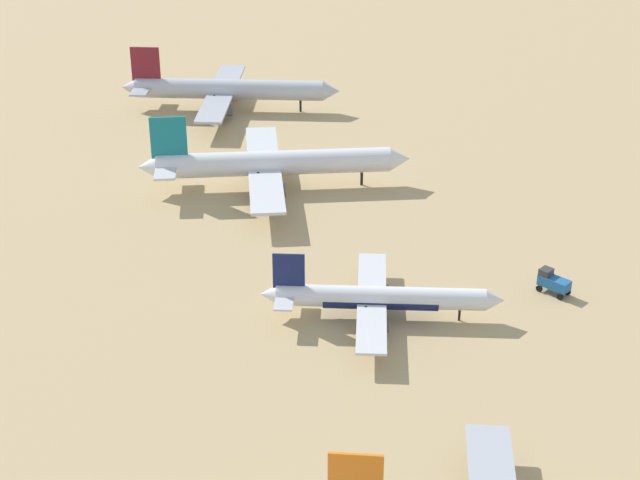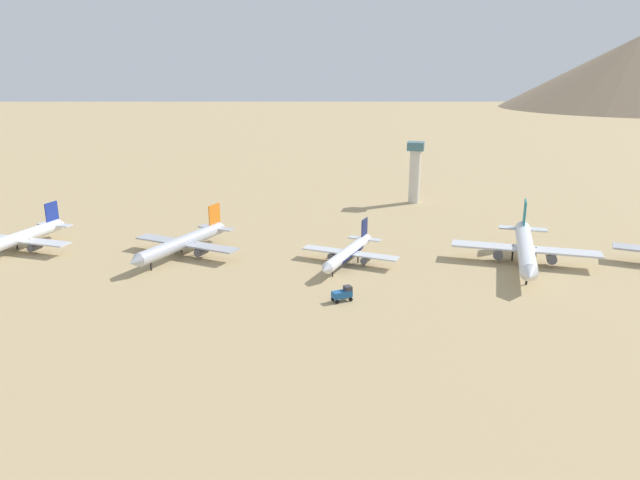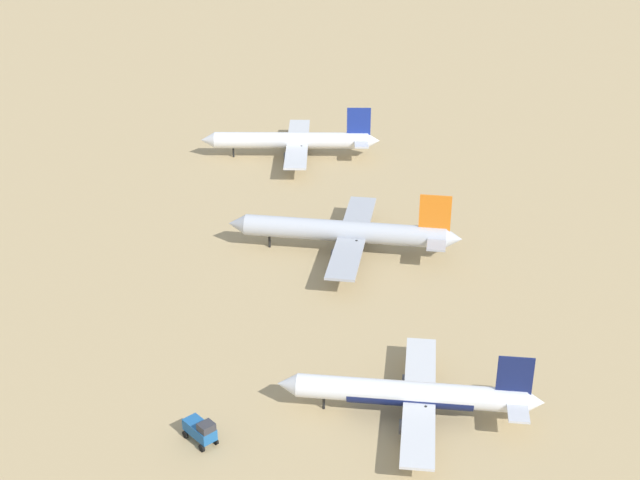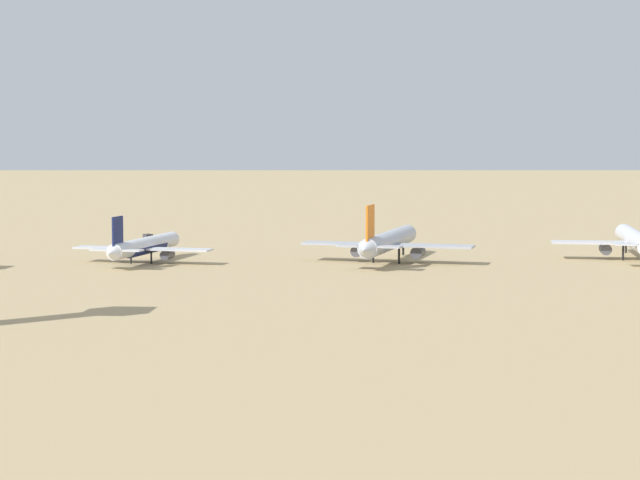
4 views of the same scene
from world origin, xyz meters
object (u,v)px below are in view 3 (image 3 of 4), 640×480
at_px(parked_jet_2, 412,394).
at_px(service_truck, 201,430).
at_px(parked_jet_1, 347,232).
at_px(parked_jet_0, 293,141).

bearing_deg(parked_jet_2, service_truck, 8.13).
relative_size(parked_jet_1, parked_jet_2, 1.21).
distance_m(parked_jet_0, parked_jet_2, 108.68).
xyz_separation_m(parked_jet_2, service_truck, (29.89, 4.27, -1.59)).
bearing_deg(service_truck, parked_jet_2, -171.87).
height_order(parked_jet_1, service_truck, parked_jet_1).
bearing_deg(parked_jet_0, parked_jet_2, 97.23).
bearing_deg(parked_jet_2, parked_jet_0, -82.77).
distance_m(parked_jet_0, service_truck, 113.28).
relative_size(parked_jet_0, parked_jet_1, 0.98).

